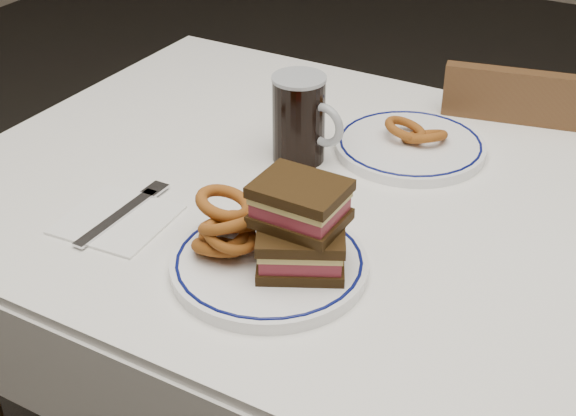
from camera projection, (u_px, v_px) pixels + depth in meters
The scene contains 10 objects.
dining_table at pixel (364, 258), 1.23m from camera, with size 1.27×0.87×0.75m.
chair_far at pixel (531, 233), 1.62m from camera, with size 0.46×0.46×0.84m.
main_plate at pixel (269, 264), 1.02m from camera, with size 0.25×0.25×0.02m.
reuben_sandwich at pixel (300, 226), 0.98m from camera, with size 0.14×0.13×0.11m.
onion_rings_main at pixel (227, 227), 1.02m from camera, with size 0.11×0.12×0.09m.
ketchup_ramekin at pixel (287, 209), 1.09m from camera, with size 0.06×0.06×0.03m.
beer_mug at pixel (300, 118), 1.24m from camera, with size 0.13×0.08×0.14m.
far_plate at pixel (410, 146), 1.30m from camera, with size 0.24×0.24×0.02m.
onion_rings_far at pixel (415, 133), 1.29m from camera, with size 0.11×0.08×0.06m.
napkin_fork at pixel (119, 218), 1.13m from camera, with size 0.15×0.19×0.01m.
Camera 1 is at (0.39, -0.93, 1.36)m, focal length 50.00 mm.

